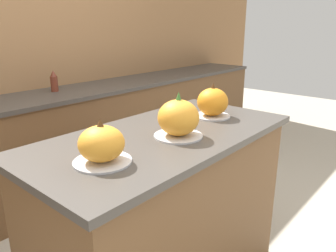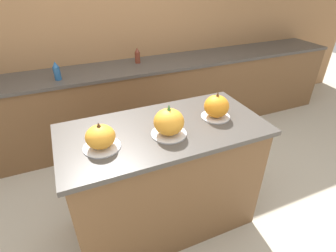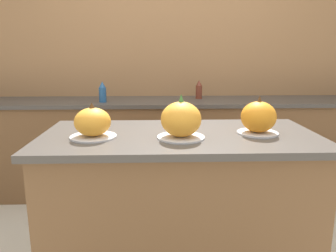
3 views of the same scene
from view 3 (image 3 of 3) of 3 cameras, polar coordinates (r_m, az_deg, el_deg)
The scene contains 8 objects.
wall_back at distance 3.43m, azimuth -0.02°, elevation 10.82°, with size 8.00×0.06×2.50m.
kitchen_island at distance 1.88m, azimuth 1.92°, elevation -15.40°, with size 1.44×0.71×0.95m.
back_counter at distance 3.22m, azimuth 0.19°, elevation -3.54°, with size 6.00×0.60×0.92m.
pumpkin_cake_left at distance 1.66m, azimuth -12.99°, elevation 0.50°, with size 0.23×0.23×0.18m.
pumpkin_cake_center at distance 1.61m, azimuth 2.32°, elevation 1.01°, with size 0.24×0.24×0.22m.
pumpkin_cake_right at distance 1.76m, azimuth 15.48°, elevation 1.38°, with size 0.21×0.21×0.20m.
bottle_tall at distance 3.22m, azimuth 5.40°, elevation 6.31°, with size 0.06×0.06×0.18m.
bottle_short at distance 3.04m, azimuth -11.33°, elevation 5.78°, with size 0.07×0.07×0.19m.
Camera 3 is at (-0.12, -1.66, 1.37)m, focal length 35.00 mm.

